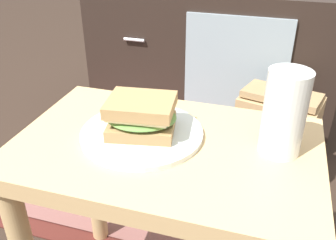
# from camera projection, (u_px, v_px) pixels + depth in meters

# --- Properties ---
(side_table) EXTENTS (0.56, 0.36, 0.46)m
(side_table) POSITION_uv_depth(u_px,v_px,m) (166.00, 182.00, 0.73)
(side_table) COLOR tan
(side_table) RESTS_ON ground
(tv_cabinet) EXTENTS (0.96, 0.46, 0.58)m
(tv_cabinet) POSITION_uv_depth(u_px,v_px,m) (214.00, 56.00, 1.58)
(tv_cabinet) COLOR black
(tv_cabinet) RESTS_ON ground
(area_rug) EXTENTS (1.11, 0.63, 0.01)m
(area_rug) POSITION_uv_depth(u_px,v_px,m) (139.00, 182.00, 1.30)
(area_rug) COLOR #4C1E19
(area_rug) RESTS_ON ground
(plate) EXTENTS (0.23, 0.23, 0.01)m
(plate) POSITION_uv_depth(u_px,v_px,m) (142.00, 133.00, 0.71)
(plate) COLOR silver
(plate) RESTS_ON side_table
(sandwich_front) EXTENTS (0.15, 0.13, 0.07)m
(sandwich_front) POSITION_uv_depth(u_px,v_px,m) (141.00, 116.00, 0.69)
(sandwich_front) COLOR #9E7A4C
(sandwich_front) RESTS_ON plate
(beer_glass) EXTENTS (0.07, 0.07, 0.15)m
(beer_glass) POSITION_uv_depth(u_px,v_px,m) (284.00, 115.00, 0.63)
(beer_glass) COLOR silver
(beer_glass) RESTS_ON side_table
(paper_bag) EXTENTS (0.27, 0.21, 0.35)m
(paper_bag) POSITION_uv_depth(u_px,v_px,m) (275.00, 141.00, 1.22)
(paper_bag) COLOR tan
(paper_bag) RESTS_ON ground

